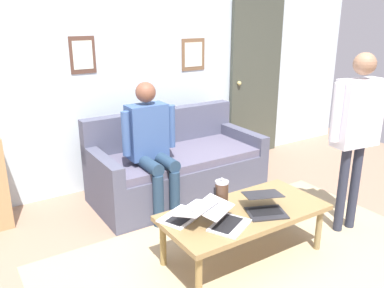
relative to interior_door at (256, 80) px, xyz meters
name	(u,v)px	position (x,y,z in m)	size (l,w,h in m)	color
ground_plane	(247,276)	(1.87, 2.11, -1.02)	(7.68, 7.68, 0.00)	#96745E
area_rug	(251,262)	(1.73, 2.00, -1.02)	(3.15, 1.85, 0.01)	tan
back_wall	(121,64)	(1.87, -0.09, 0.33)	(7.04, 0.11, 2.70)	silver
interior_door	(256,80)	(0.00, 0.00, 0.00)	(0.82, 0.09, 2.05)	#414539
couch	(176,168)	(1.59, 0.59, -0.72)	(1.78, 0.85, 0.88)	#4D4F63
coffee_table	(244,215)	(1.73, 1.90, -0.65)	(1.32, 0.63, 0.42)	olive
laptop_left	(265,206)	(1.62, 2.00, -0.56)	(0.39, 0.40, 0.14)	#28282D
laptop_center	(224,219)	(2.00, 1.99, -0.56)	(0.44, 0.46, 0.14)	silver
laptop_right	(186,214)	(2.19, 1.77, -0.56)	(0.43, 0.45, 0.14)	silver
french_press	(222,195)	(1.86, 1.77, -0.49)	(0.13, 0.11, 0.26)	#4C3323
person_standing	(357,121)	(0.67, 2.05, -0.01)	(0.57, 0.23, 1.58)	#2B2F3F
person_seated	(151,142)	(1.98, 0.81, -0.30)	(0.55, 0.51, 1.28)	navy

